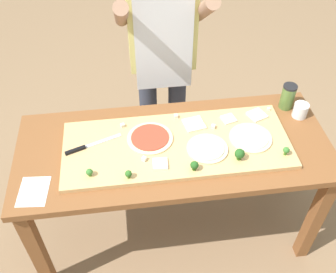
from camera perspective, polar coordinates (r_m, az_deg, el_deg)
ground_plane at (r=2.71m, az=0.72°, el=-13.03°), size 8.00×8.00×0.00m
prep_table at (r=2.17m, az=0.88°, el=-3.38°), size 1.69×0.71×0.79m
cutting_board at (r=2.07m, az=1.32°, el=-1.24°), size 1.21×0.48×0.02m
chefs_knife at (r=2.08m, az=-12.01°, el=-1.44°), size 0.30×0.13×0.02m
pizza_whole_tomato_red at (r=2.08m, az=-2.67°, el=-0.22°), size 0.25×0.25×0.02m
pizza_whole_white_garlic at (r=2.13m, az=12.05°, el=-0.16°), size 0.23×0.23×0.02m
pizza_whole_cheese_artichoke at (r=2.04m, az=5.80°, el=-1.74°), size 0.22×0.22×0.02m
pizza_slice_near_left at (r=2.17m, az=3.85°, el=1.83°), size 0.13×0.13×0.01m
pizza_slice_near_right at (r=1.96m, az=-1.15°, el=-4.04°), size 0.08×0.08×0.01m
pizza_slice_far_left at (r=2.28m, az=12.96°, el=3.10°), size 0.12×0.12×0.01m
pizza_slice_center at (r=2.22m, az=8.91°, el=2.57°), size 0.09×0.09×0.01m
broccoli_floret_front_left at (r=1.99m, az=10.49°, el=-2.53°), size 0.05×0.05×0.07m
broccoli_floret_back_left at (r=1.92m, az=3.90°, el=-4.27°), size 0.04×0.04×0.06m
broccoli_floret_back_right at (r=1.89m, az=-5.84°, el=-5.51°), size 0.03×0.03×0.05m
broccoli_floret_front_right at (r=1.93m, az=-11.49°, el=-5.17°), size 0.03×0.03×0.04m
broccoli_floret_back_mid at (r=2.07m, az=16.99°, el=-1.97°), size 0.03×0.03×0.05m
cheese_crumble_a at (r=1.97m, az=-3.54°, el=-3.30°), size 0.03×0.03×0.02m
cheese_crumble_b at (r=2.33m, az=14.59°, el=3.93°), size 0.02×0.02×0.02m
cheese_crumble_c at (r=2.16m, az=-6.70°, el=1.63°), size 0.03×0.03×0.02m
cheese_crumble_d at (r=2.20m, az=1.18°, el=3.00°), size 0.02×0.02×0.02m
cheese_crumble_e at (r=2.15m, az=6.66°, el=1.46°), size 0.03×0.03×0.02m
flour_cup at (r=2.36m, az=18.87°, el=3.58°), size 0.08×0.08×0.08m
sauce_jar at (r=2.38m, az=17.21°, el=5.64°), size 0.08×0.08×0.16m
recipe_note at (r=1.99m, az=-19.18°, el=-7.64°), size 0.16×0.19×0.00m
cook_center at (r=2.44m, az=-0.87°, el=12.59°), size 0.54×0.39×1.67m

